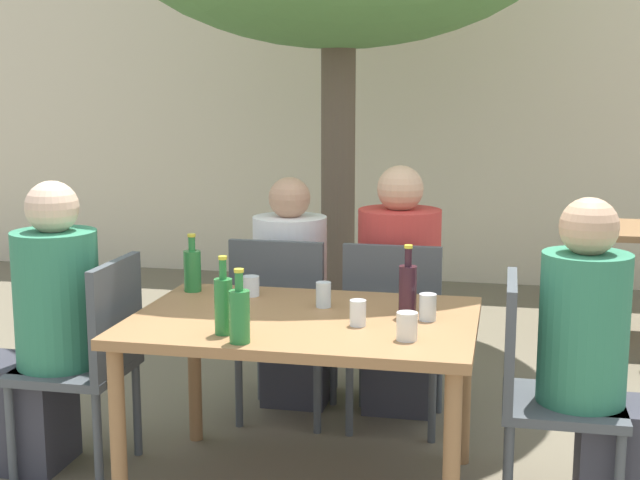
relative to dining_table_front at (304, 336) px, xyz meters
name	(u,v)px	position (x,y,z in m)	size (l,w,h in m)	color
cafe_building_wall	(416,110)	(0.00, 4.00, 0.76)	(10.00, 0.08, 2.80)	beige
dining_table_front	(304,336)	(0.00, 0.00, 0.00)	(1.33, 0.93, 0.72)	#996B42
patio_chair_0	(92,353)	(-0.90, 0.00, -0.13)	(0.44, 0.44, 0.91)	#474C51
patio_chair_1	(539,383)	(0.90, 0.00, -0.13)	(0.44, 0.44, 0.91)	#474C51
patio_chair_2	(283,318)	(-0.27, 0.70, -0.13)	(0.44, 0.44, 0.91)	#474C51
patio_chair_3	(394,325)	(0.27, 0.70, -0.13)	(0.44, 0.44, 0.91)	#474C51
person_seated_0	(41,341)	(-1.13, 0.00, -0.09)	(0.57, 0.35, 1.23)	#383842
person_seated_1	(606,381)	(1.13, 0.00, -0.10)	(0.56, 0.32, 1.21)	#383842
person_seated_2	(294,304)	(-0.27, 0.93, -0.12)	(0.36, 0.58, 1.17)	#383842
person_seated_3	(400,302)	(0.27, 0.92, -0.08)	(0.39, 0.60, 1.24)	#383842
wine_bottle_0	(408,289)	(0.39, 0.08, 0.19)	(0.07, 0.07, 0.28)	#331923
green_bottle_1	(192,269)	(-0.57, 0.32, 0.18)	(0.08, 0.08, 0.25)	#287A38
green_bottle_2	(224,304)	(-0.23, -0.30, 0.19)	(0.07, 0.07, 0.29)	#287A38
green_bottle_3	(240,314)	(-0.14, -0.39, 0.18)	(0.07, 0.07, 0.26)	#287A38
drinking_glass_0	(428,307)	(0.47, 0.05, 0.13)	(0.07, 0.07, 0.10)	silver
drinking_glass_1	(407,326)	(0.43, -0.23, 0.13)	(0.08, 0.08, 0.10)	silver
drinking_glass_2	(358,313)	(0.23, -0.08, 0.13)	(0.06, 0.06, 0.10)	white
drinking_glass_3	(324,295)	(0.04, 0.16, 0.13)	(0.06, 0.06, 0.10)	silver
drinking_glass_4	(251,286)	(-0.30, 0.29, 0.12)	(0.07, 0.07, 0.09)	white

